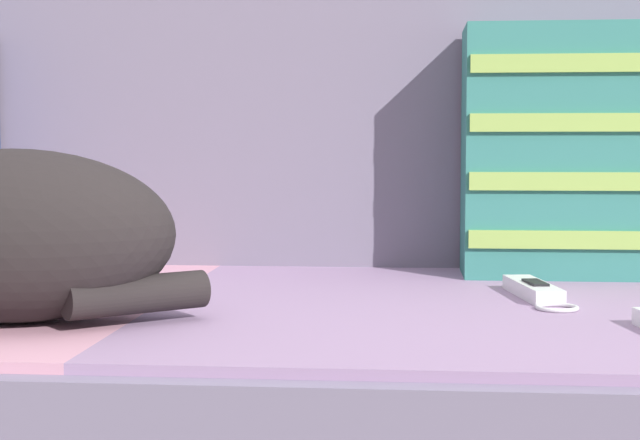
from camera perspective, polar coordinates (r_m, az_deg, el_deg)
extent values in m
cube|color=slate|center=(1.27, -8.36, -9.62)|extent=(2.05, 0.86, 0.22)
cube|color=#C6899E|center=(1.27, -14.02, -4.45)|extent=(0.25, 0.77, 0.01)
cube|color=gray|center=(1.21, -2.93, -4.74)|extent=(0.25, 0.77, 0.01)
cube|color=gray|center=(1.20, 8.79, -4.85)|extent=(0.25, 0.77, 0.01)
cube|color=slate|center=(1.60, -5.40, 5.77)|extent=(2.05, 0.14, 0.46)
cube|color=#337A70|center=(1.46, 17.16, 3.81)|extent=(0.45, 0.13, 0.36)
cube|color=#93B751|center=(1.40, 17.64, -1.14)|extent=(0.44, 0.01, 0.02)
cube|color=#93B751|center=(1.39, 17.71, 2.14)|extent=(0.44, 0.01, 0.02)
cube|color=#93B751|center=(1.39, 17.78, 5.44)|extent=(0.44, 0.01, 0.02)
cube|color=#93B751|center=(1.40, 17.86, 8.72)|extent=(0.44, 0.01, 0.02)
ellipsoid|color=black|center=(1.07, -17.39, -0.88)|extent=(0.37, 0.27, 0.18)
cylinder|color=black|center=(1.03, -10.61, -4.28)|extent=(0.14, 0.13, 0.04)
cube|color=white|center=(1.24, 12.26, -3.98)|extent=(0.06, 0.15, 0.02)
cube|color=black|center=(1.23, 12.42, -3.56)|extent=(0.03, 0.06, 0.00)
cube|color=black|center=(1.31, 11.38, -3.54)|extent=(0.03, 0.01, 0.02)
torus|color=silver|center=(1.15, 13.63, -4.97)|extent=(0.06, 0.06, 0.01)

